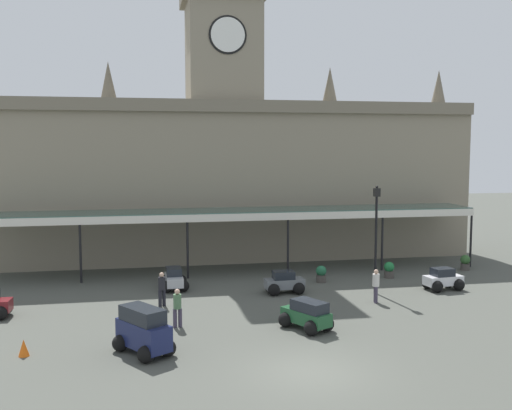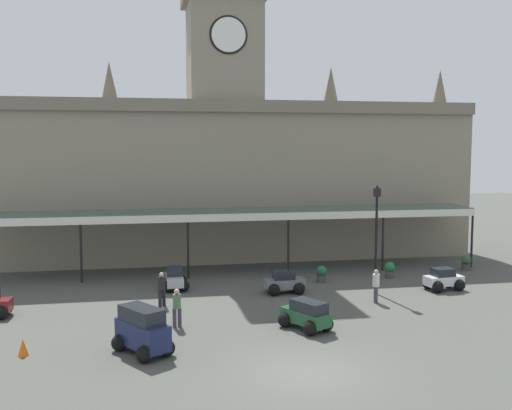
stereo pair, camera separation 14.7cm
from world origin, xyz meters
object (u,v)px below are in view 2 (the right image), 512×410
(car_silver_sedan, at_px, (174,280))
(pedestrian_near_entrance, at_px, (162,288))
(planter_near_kerb, at_px, (466,263))
(car_white_sedan, at_px, (443,281))
(planter_by_canopy, at_px, (390,270))
(car_green_estate, at_px, (306,316))
(car_navy_van, at_px, (142,333))
(planter_forecourt_centre, at_px, (321,274))
(traffic_cone, at_px, (23,347))
(pedestrian_crossing_forecourt, at_px, (376,285))
(pedestrian_beside_cars, at_px, (177,306))
(victorian_lamppost, at_px, (376,228))
(car_grey_sedan, at_px, (284,284))

(car_silver_sedan, bearing_deg, pedestrian_near_entrance, -102.49)
(pedestrian_near_entrance, relative_size, planter_near_kerb, 1.74)
(car_white_sedan, height_order, planter_by_canopy, car_white_sedan)
(car_green_estate, bearing_deg, car_silver_sedan, 122.26)
(car_navy_van, relative_size, car_green_estate, 1.06)
(planter_forecourt_centre, bearing_deg, traffic_cone, -146.57)
(pedestrian_crossing_forecourt, height_order, planter_near_kerb, pedestrian_crossing_forecourt)
(car_white_sedan, relative_size, car_silver_sedan, 1.03)
(car_white_sedan, relative_size, pedestrian_beside_cars, 1.28)
(car_green_estate, relative_size, pedestrian_crossing_forecourt, 1.46)
(pedestrian_beside_cars, height_order, victorian_lamppost, victorian_lamppost)
(car_green_estate, height_order, victorian_lamppost, victorian_lamppost)
(victorian_lamppost, bearing_deg, car_navy_van, -149.54)
(car_grey_sedan, bearing_deg, traffic_cone, -147.65)
(pedestrian_near_entrance, distance_m, planter_by_canopy, 13.88)
(car_navy_van, bearing_deg, pedestrian_crossing_forecourt, 24.98)
(car_white_sedan, xyz_separation_m, planter_by_canopy, (-1.69, 3.26, -0.01))
(pedestrian_beside_cars, xyz_separation_m, pedestrian_crossing_forecourt, (9.90, 2.22, 0.00))
(pedestrian_crossing_forecourt, relative_size, planter_forecourt_centre, 1.74)
(car_white_sedan, distance_m, pedestrian_crossing_forecourt, 4.95)
(car_green_estate, bearing_deg, planter_by_canopy, 49.17)
(car_green_estate, xyz_separation_m, planter_by_canopy, (7.44, 8.62, -0.07))
(car_white_sedan, bearing_deg, car_green_estate, -149.59)
(car_grey_sedan, relative_size, planter_by_canopy, 2.15)
(pedestrian_beside_cars, xyz_separation_m, planter_by_canopy, (12.80, 7.30, -0.42))
(pedestrian_beside_cars, height_order, planter_forecourt_centre, pedestrian_beside_cars)
(pedestrian_beside_cars, bearing_deg, victorian_lamppost, 20.77)
(car_silver_sedan, distance_m, planter_by_canopy, 12.61)
(pedestrian_near_entrance, relative_size, planter_by_canopy, 1.74)
(car_grey_sedan, xyz_separation_m, car_silver_sedan, (-5.68, 1.95, 0.00))
(car_green_estate, xyz_separation_m, planter_near_kerb, (13.04, 9.82, -0.07))
(car_green_estate, bearing_deg, car_grey_sedan, 85.24)
(car_white_sedan, bearing_deg, planter_forecourt_centre, 153.78)
(traffic_cone, xyz_separation_m, planter_near_kerb, (24.19, 10.98, 0.17))
(pedestrian_near_entrance, distance_m, traffic_cone, 7.98)
(car_navy_van, xyz_separation_m, traffic_cone, (-4.35, 0.57, -0.49))
(victorian_lamppost, bearing_deg, car_white_sedan, 0.37)
(car_green_estate, height_order, planter_near_kerb, car_green_estate)
(car_grey_sedan, bearing_deg, planter_forecourt_centre, 37.85)
(pedestrian_near_entrance, bearing_deg, car_navy_van, -97.71)
(car_grey_sedan, distance_m, pedestrian_crossing_forecourt, 4.85)
(pedestrian_crossing_forecourt, height_order, traffic_cone, pedestrian_crossing_forecourt)
(planter_by_canopy, bearing_deg, car_white_sedan, -62.58)
(pedestrian_near_entrance, xyz_separation_m, planter_near_kerb, (18.94, 4.99, -0.42))
(car_navy_van, distance_m, car_grey_sedan, 10.81)
(victorian_lamppost, xyz_separation_m, planter_near_kerb, (7.81, 4.48, -2.99))
(car_silver_sedan, bearing_deg, planter_by_canopy, 2.01)
(car_white_sedan, bearing_deg, car_navy_van, -155.98)
(victorian_lamppost, bearing_deg, planter_near_kerb, 29.86)
(victorian_lamppost, bearing_deg, planter_forecourt_centre, 124.78)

